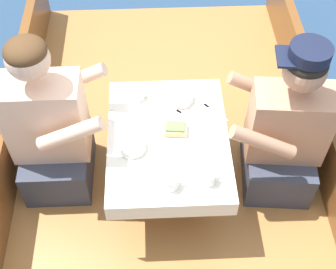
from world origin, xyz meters
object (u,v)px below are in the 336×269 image
(person_port, at_px, (51,131))
(coffee_cup_port, at_px, (139,95))
(sandwich, at_px, (175,129))
(coffee_cup_starboard, at_px, (171,182))
(coffee_cup_center, at_px, (209,178))
(person_starboard, at_px, (284,133))

(person_port, bearing_deg, coffee_cup_port, 23.54)
(sandwich, xyz_separation_m, coffee_cup_port, (-0.19, 0.25, -0.00))
(person_port, distance_m, coffee_cup_starboard, 0.72)
(person_port, bearing_deg, coffee_cup_center, -24.54)
(sandwich, relative_size, coffee_cup_starboard, 1.23)
(person_starboard, xyz_separation_m, coffee_cup_port, (-0.76, 0.27, 0.05))
(coffee_cup_center, bearing_deg, person_starboard, 34.64)
(coffee_cup_port, distance_m, coffee_cup_starboard, 0.60)
(coffee_cup_port, bearing_deg, person_port, -156.24)
(person_port, relative_size, coffee_cup_center, 10.74)
(coffee_cup_port, relative_size, coffee_cup_center, 1.00)
(person_port, bearing_deg, coffee_cup_starboard, -31.70)
(coffee_cup_starboard, bearing_deg, person_starboard, 27.11)
(person_starboard, relative_size, coffee_cup_starboard, 9.56)
(person_starboard, xyz_separation_m, sandwich, (-0.57, 0.01, 0.05))
(person_port, distance_m, coffee_cup_port, 0.51)
(person_port, xyz_separation_m, person_starboard, (1.22, -0.06, -0.01))
(person_starboard, bearing_deg, coffee_cup_starboard, 32.76)
(person_port, relative_size, person_starboard, 1.03)
(sandwich, height_order, coffee_cup_port, sandwich)
(person_starboard, xyz_separation_m, coffee_cup_center, (-0.43, -0.30, 0.06))
(coffee_cup_port, bearing_deg, sandwich, -53.72)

